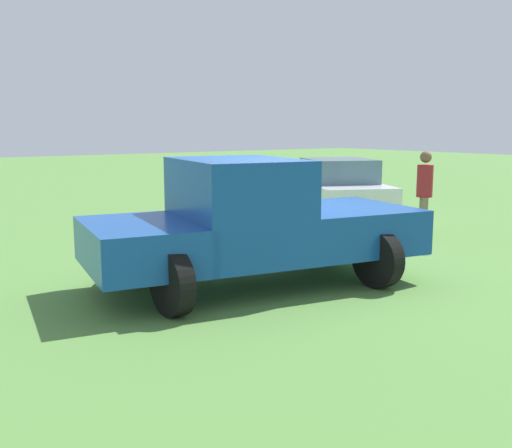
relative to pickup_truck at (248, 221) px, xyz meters
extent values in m
plane|color=#54843D|center=(0.37, -0.72, -0.96)|extent=(80.00, 80.00, 0.00)
cylinder|color=black|center=(0.52, -1.76, -0.54)|extent=(0.82, 0.22, 0.82)
cylinder|color=black|center=(-1.12, -1.46, -0.54)|extent=(0.82, 0.22, 0.82)
cylinder|color=black|center=(1.08, 1.22, -0.54)|extent=(0.82, 0.22, 0.82)
cylinder|color=black|center=(-0.56, 1.53, -0.54)|extent=(0.82, 0.22, 0.82)
cube|color=#144799|center=(-0.28, -1.52, -0.20)|extent=(2.28, 2.23, 0.64)
cube|color=#144799|center=(0.03, 0.16, 0.18)|extent=(2.21, 1.85, 1.40)
cube|color=slate|center=(0.03, 0.16, 0.62)|extent=(2.01, 1.60, 0.48)
cube|color=#144799|center=(0.20, 1.09, -0.22)|extent=(2.35, 2.60, 0.60)
cube|color=silver|center=(-0.45, -2.39, -0.46)|extent=(1.88, 0.46, 0.16)
cylinder|color=black|center=(6.27, -6.01, -0.65)|extent=(0.60, 0.20, 0.60)
cylinder|color=black|center=(5.62, -7.42, -0.65)|extent=(0.60, 0.20, 0.60)
cylinder|color=black|center=(3.73, -4.84, -0.65)|extent=(0.60, 0.20, 0.60)
cylinder|color=black|center=(3.08, -6.26, -0.65)|extent=(0.60, 0.20, 0.60)
cube|color=white|center=(4.68, -6.13, -0.45)|extent=(4.61, 3.42, 0.68)
cube|color=slate|center=(4.49, -6.04, 0.19)|extent=(2.36, 2.23, 0.60)
cylinder|color=#7A6B51|center=(0.83, -4.93, -0.52)|extent=(0.14, 0.14, 0.86)
cylinder|color=#7A6B51|center=(0.98, -5.06, -0.52)|extent=(0.14, 0.14, 0.86)
cylinder|color=maroon|center=(0.91, -5.00, 0.23)|extent=(0.45, 0.45, 0.65)
sphere|color=brown|center=(0.91, -5.00, 0.71)|extent=(0.23, 0.23, 0.23)
camera|label=1|loc=(-6.82, 4.81, 1.31)|focal=41.96mm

